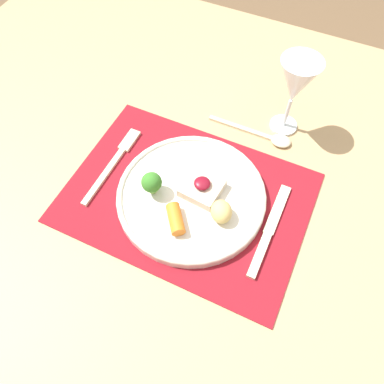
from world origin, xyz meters
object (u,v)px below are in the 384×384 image
object	(u,v)px
dinner_plate	(192,195)
fork	(115,160)
spoon	(267,136)
wine_glass_near	(296,84)
knife	(267,235)

from	to	relation	value
dinner_plate	fork	distance (m)	0.18
spoon	wine_glass_near	bearing A→B (deg)	62.38
knife	wine_glass_near	size ratio (longest dim) A/B	1.17
knife	fork	bearing A→B (deg)	176.43
knife	spoon	bearing A→B (deg)	110.55
spoon	dinner_plate	bearing A→B (deg)	-113.91
dinner_plate	spoon	size ratio (longest dim) A/B	1.53
dinner_plate	knife	world-z (taller)	dinner_plate
dinner_plate	knife	size ratio (longest dim) A/B	1.40
dinner_plate	spoon	distance (m)	0.23
spoon	wine_glass_near	xyz separation A→B (m)	(0.02, 0.05, 0.12)
fork	wine_glass_near	distance (m)	0.40
spoon	knife	bearing A→B (deg)	-73.45
knife	dinner_plate	bearing A→B (deg)	175.93
dinner_plate	fork	bearing A→B (deg)	175.39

